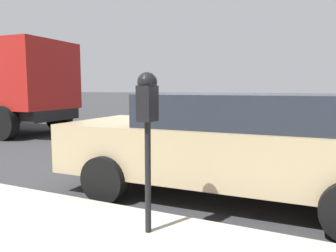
% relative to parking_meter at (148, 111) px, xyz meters
% --- Properties ---
extents(ground_plane, '(220.00, 220.00, 0.00)m').
position_rel_parking_meter_xyz_m(ground_plane, '(2.72, 0.54, -1.33)').
color(ground_plane, '#333335').
extents(parking_meter, '(0.21, 0.19, 1.57)m').
position_rel_parking_meter_xyz_m(parking_meter, '(0.00, 0.00, 0.00)').
color(parking_meter, black).
rests_on(parking_meter, sidewalk).
extents(car_tan, '(2.21, 4.81, 1.46)m').
position_rel_parking_meter_xyz_m(car_tan, '(1.79, -0.37, -0.54)').
color(car_tan, tan).
rests_on(car_tan, ground_plane).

